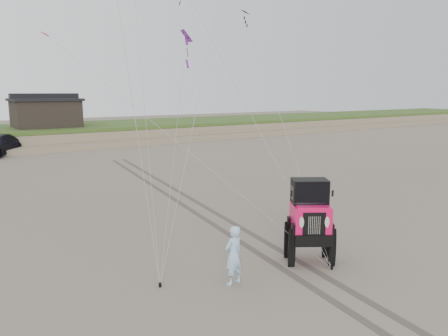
{
  "coord_description": "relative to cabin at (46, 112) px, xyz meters",
  "views": [
    {
      "loc": [
        -7.99,
        -9.52,
        5.26
      ],
      "look_at": [
        0.53,
        3.0,
        2.6
      ],
      "focal_mm": 35.0,
      "sensor_mm": 36.0,
      "label": 1
    }
  ],
  "objects": [
    {
      "name": "jeep",
      "position": [
        -0.53,
        -37.32,
        -2.2
      ],
      "size": [
        5.05,
        6.01,
        2.08
      ],
      "primitive_type": null,
      "rotation": [
        0.0,
        0.0,
        -0.57
      ],
      "color": "#ED0E55",
      "rests_on": "ground"
    },
    {
      "name": "man",
      "position": [
        -3.37,
        -37.27,
        -2.4
      ],
      "size": [
        0.67,
        0.5,
        1.67
      ],
      "primitive_type": "imported",
      "rotation": [
        0.0,
        0.0,
        3.32
      ],
      "color": "#8ABBD5",
      "rests_on": "ground"
    },
    {
      "name": "kite_flock",
      "position": [
        0.29,
        -27.02,
        6.24
      ],
      "size": [
        8.12,
        9.3,
        5.79
      ],
      "color": "#46DA26",
      "rests_on": "ground"
    },
    {
      "name": "stake_main",
      "position": [
        -5.15,
        -36.31,
        -3.18
      ],
      "size": [
        0.08,
        0.08,
        0.12
      ],
      "primitive_type": "cylinder",
      "color": "black",
      "rests_on": "ground"
    },
    {
      "name": "dune_ridge",
      "position": [
        -2.0,
        0.5,
        -2.42
      ],
      "size": [
        160.0,
        14.25,
        1.73
      ],
      "color": "#7A6B54",
      "rests_on": "ground"
    },
    {
      "name": "tire_tracks",
      "position": [
        0.0,
        -29.0,
        -3.23
      ],
      "size": [
        5.22,
        29.74,
        0.01
      ],
      "color": "#4C443D",
      "rests_on": "ground"
    },
    {
      "name": "stake_aux",
      "position": [
        -0.37,
        -38.13,
        -3.18
      ],
      "size": [
        0.08,
        0.08,
        0.12
      ],
      "primitive_type": "cylinder",
      "color": "black",
      "rests_on": "ground"
    },
    {
      "name": "cabin",
      "position": [
        0.0,
        0.0,
        0.0
      ],
      "size": [
        6.4,
        5.4,
        3.35
      ],
      "color": "black",
      "rests_on": "dune_ridge"
    },
    {
      "name": "ground",
      "position": [
        -2.0,
        -37.0,
        -3.24
      ],
      "size": [
        160.0,
        160.0,
        0.0
      ],
      "primitive_type": "plane",
      "color": "#6B6054",
      "rests_on": "ground"
    }
  ]
}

